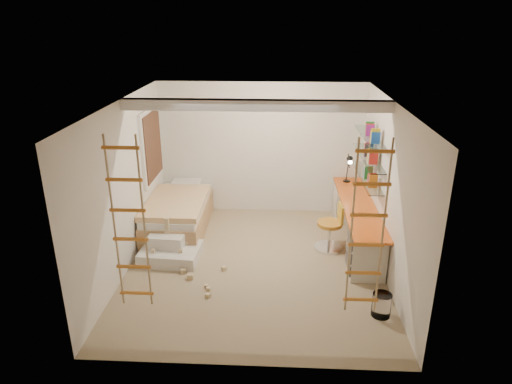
# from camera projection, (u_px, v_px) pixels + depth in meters

# --- Properties ---
(floor) EXTENTS (4.50, 4.50, 0.00)m
(floor) POSITION_uv_depth(u_px,v_px,m) (255.00, 265.00, 7.33)
(floor) COLOR #9A8763
(floor) RESTS_ON ground
(ceiling_beam) EXTENTS (4.00, 0.18, 0.16)m
(ceiling_beam) POSITION_uv_depth(u_px,v_px,m) (256.00, 105.00, 6.69)
(ceiling_beam) COLOR white
(ceiling_beam) RESTS_ON ceiling
(window_frame) EXTENTS (0.06, 1.15, 1.35)m
(window_frame) POSITION_uv_depth(u_px,v_px,m) (151.00, 145.00, 8.26)
(window_frame) COLOR white
(window_frame) RESTS_ON wall_left
(window_blind) EXTENTS (0.02, 1.00, 1.20)m
(window_blind) POSITION_uv_depth(u_px,v_px,m) (153.00, 146.00, 8.25)
(window_blind) COLOR #4C2D1E
(window_blind) RESTS_ON window_frame
(rope_ladder_left) EXTENTS (0.41, 0.04, 2.13)m
(rope_ladder_left) POSITION_uv_depth(u_px,v_px,m) (129.00, 225.00, 5.21)
(rope_ladder_left) COLOR orange
(rope_ladder_left) RESTS_ON ceiling
(rope_ladder_right) EXTENTS (0.41, 0.04, 2.13)m
(rope_ladder_right) POSITION_uv_depth(u_px,v_px,m) (367.00, 230.00, 5.09)
(rope_ladder_right) COLOR orange
(rope_ladder_right) RESTS_ON ceiling
(waste_bin) EXTENTS (0.26, 0.26, 0.32)m
(waste_bin) POSITION_uv_depth(u_px,v_px,m) (382.00, 305.00, 6.06)
(waste_bin) COLOR white
(waste_bin) RESTS_ON floor
(desk) EXTENTS (0.56, 2.80, 0.75)m
(desk) POSITION_uv_depth(u_px,v_px,m) (356.00, 222.00, 7.90)
(desk) COLOR orange
(desk) RESTS_ON floor
(shelves) EXTENTS (0.25, 1.80, 0.71)m
(shelves) POSITION_uv_depth(u_px,v_px,m) (368.00, 157.00, 7.75)
(shelves) COLOR white
(shelves) RESTS_ON wall_right
(bed) EXTENTS (1.02, 2.00, 0.69)m
(bed) POSITION_uv_depth(u_px,v_px,m) (179.00, 214.00, 8.42)
(bed) COLOR #AD7F51
(bed) RESTS_ON floor
(task_lamp) EXTENTS (0.14, 0.36, 0.57)m
(task_lamp) POSITION_uv_depth(u_px,v_px,m) (349.00, 165.00, 8.53)
(task_lamp) COLOR black
(task_lamp) RESTS_ON desk
(swivel_chair) EXTENTS (0.53, 0.53, 0.82)m
(swivel_chair) POSITION_uv_depth(u_px,v_px,m) (331.00, 233.00, 7.73)
(swivel_chair) COLOR #C07E24
(swivel_chair) RESTS_ON floor
(play_platform) EXTENTS (0.99, 0.79, 0.42)m
(play_platform) POSITION_uv_depth(u_px,v_px,m) (170.00, 249.00, 7.49)
(play_platform) COLOR silver
(play_platform) RESTS_ON floor
(toy_blocks) EXTENTS (1.21, 1.25, 0.69)m
(toy_blocks) POSITION_uv_depth(u_px,v_px,m) (186.00, 257.00, 7.12)
(toy_blocks) COLOR #CCB284
(toy_blocks) RESTS_ON floor
(books) EXTENTS (0.14, 0.70, 0.92)m
(books) POSITION_uv_depth(u_px,v_px,m) (369.00, 151.00, 7.70)
(books) COLOR orange
(books) RESTS_ON shelves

